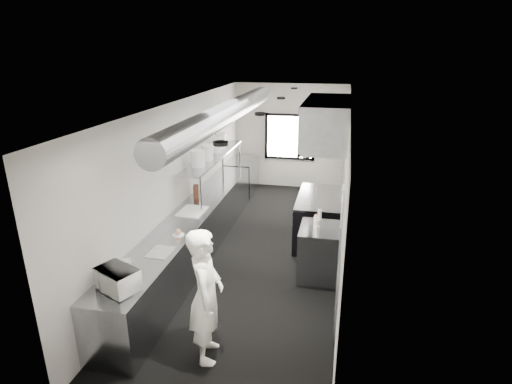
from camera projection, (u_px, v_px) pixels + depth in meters
The scene contains 35 objects.
floor at pixel (260, 251), 7.98m from camera, with size 3.00×8.00×0.01m, color black.
ceiling at pixel (260, 103), 7.05m from camera, with size 3.00×8.00×0.01m, color silver.
wall_back at pixel (290, 137), 11.21m from camera, with size 3.00×0.02×2.80m, color beige.
wall_front at pixel (173, 312), 3.83m from camera, with size 3.00×0.02×2.80m, color beige.
wall_left at pixel (182, 176), 7.82m from camera, with size 0.02×8.00×2.80m, color beige.
wall_right at pixel (345, 187), 7.22m from camera, with size 0.02×8.00×2.80m, color beige.
wall_cladding at pixel (341, 225), 7.78m from camera, with size 0.03×5.50×1.10m, color gray.
hvac_duct at pixel (227, 113), 7.64m from camera, with size 0.40×0.40×6.40m, color gray.
service_window at pixel (290, 137), 11.17m from camera, with size 1.36×0.05×1.25m.
exhaust_hood at pixel (327, 122), 7.62m from camera, with size 0.81×2.20×0.88m.
prep_counter at pixel (193, 235), 7.60m from camera, with size 0.70×6.00×0.90m, color gray.
pass_shelf at pixel (214, 157), 8.63m from camera, with size 0.45×3.00×0.68m.
range at pixel (318, 219), 8.27m from camera, with size 0.88×1.60×0.94m.
bottle_station at pixel (319, 252), 6.96m from camera, with size 0.65×0.80×0.90m, color gray.
far_work_table at pixel (242, 176), 11.01m from camera, with size 0.70×1.20×0.90m, color gray.
notice_sheet_a at pixel (342, 200), 6.05m from camera, with size 0.02×0.28×0.38m, color silver.
notice_sheet_b at pixel (342, 212), 5.75m from camera, with size 0.02×0.28×0.38m, color silver.
line_cook at pixel (206, 296), 5.01m from camera, with size 0.64×0.42×1.74m, color white.
microwave at pixel (117, 279), 5.04m from camera, with size 0.47×0.36×0.28m, color white.
deli_tub_a at pixel (123, 272), 5.40m from camera, with size 0.13×0.13×0.09m, color beige.
deli_tub_b at pixel (126, 264), 5.57m from camera, with size 0.15×0.15×0.11m, color beige.
newspaper at pixel (160, 252), 6.00m from camera, with size 0.31×0.39×0.01m, color silver.
small_plate at pixel (178, 235), 6.54m from camera, with size 0.18×0.18×0.02m, color white.
pastry at pixel (178, 232), 6.52m from camera, with size 0.09×0.09×0.09m, color tan.
cutting_board at pixel (192, 211), 7.47m from camera, with size 0.43×0.58×0.02m, color silver.
knife_block at pixel (196, 192), 8.13m from camera, with size 0.10×0.22×0.24m, color #582D1F.
plate_stack_a at pixel (198, 158), 7.79m from camera, with size 0.27×0.27×0.31m, color white.
plate_stack_b at pixel (207, 152), 8.22m from camera, with size 0.24×0.24×0.31m, color white.
plate_stack_c at pixel (217, 144), 8.86m from camera, with size 0.23×0.23×0.32m, color white.
plate_stack_d at pixel (221, 141), 9.08m from camera, with size 0.23×0.23×0.35m, color white.
squeeze_bottle_a at pixel (317, 232), 6.47m from camera, with size 0.06×0.06×0.17m, color silver.
squeeze_bottle_b at pixel (317, 225), 6.68m from camera, with size 0.06×0.06×0.19m, color silver.
squeeze_bottle_c at pixel (315, 222), 6.79m from camera, with size 0.06×0.06×0.19m, color silver.
squeeze_bottle_d at pixel (316, 220), 6.90m from camera, with size 0.06×0.06×0.17m, color silver.
squeeze_bottle_e at pixel (320, 215), 7.08m from camera, with size 0.07×0.07×0.20m, color silver.
Camera 1 is at (1.43, -7.01, 3.71)m, focal length 29.23 mm.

